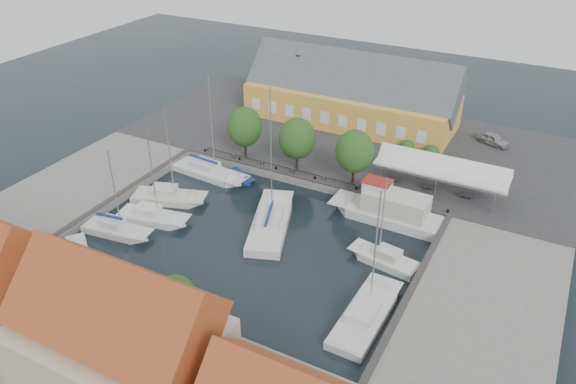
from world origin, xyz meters
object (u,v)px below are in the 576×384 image
(tent_canopy, at_px, (442,170))
(west_boat_b, at_px, (168,198))
(car_red, at_px, (297,145))
(trawler, at_px, (390,211))
(east_boat_b, at_px, (385,261))
(center_sailboat, at_px, (270,225))
(west_boat_a, at_px, (209,173))
(warehouse, at_px, (348,96))
(launch_nw, at_px, (239,178))
(launch_sw, at_px, (78,250))
(west_boat_c, at_px, (152,218))
(east_boat_c, at_px, (365,317))
(west_boat_d, at_px, (116,231))
(car_silver, at_px, (494,139))

(tent_canopy, distance_m, west_boat_b, 29.69)
(car_red, bearing_deg, trawler, -46.85)
(car_red, xyz_separation_m, east_boat_b, (17.01, -15.53, -1.40))
(center_sailboat, xyz_separation_m, west_boat_a, (-11.90, 6.27, -0.09))
(warehouse, bearing_deg, launch_nw, -104.28)
(west_boat_b, bearing_deg, launch_sw, -98.34)
(west_boat_a, height_order, west_boat_c, west_boat_a)
(center_sailboat, xyz_separation_m, east_boat_c, (13.24, -8.00, -0.10))
(warehouse, height_order, trawler, warehouse)
(warehouse, height_order, west_boat_a, west_boat_a)
(west_boat_b, bearing_deg, west_boat_d, -93.96)
(tent_canopy, xyz_separation_m, west_boat_c, (-24.89, -17.91, -3.42))
(warehouse, distance_m, west_boat_a, 23.09)
(west_boat_b, bearing_deg, west_boat_a, 84.56)
(west_boat_a, xyz_separation_m, launch_nw, (3.65, 0.97, -0.18))
(west_boat_a, distance_m, west_boat_b, 6.88)
(west_boat_a, height_order, west_boat_b, west_boat_a)
(east_boat_c, relative_size, west_boat_d, 1.22)
(car_red, bearing_deg, car_silver, 13.91)
(west_boat_b, height_order, launch_sw, west_boat_b)
(car_silver, xyz_separation_m, east_boat_b, (-4.23, -28.49, -1.45))
(warehouse, height_order, east_boat_b, warehouse)
(warehouse, height_order, west_boat_b, warehouse)
(tent_canopy, xyz_separation_m, center_sailboat, (-13.43, -13.37, -3.32))
(trawler, distance_m, west_boat_a, 22.03)
(west_boat_a, bearing_deg, warehouse, 67.37)
(trawler, relative_size, east_boat_c, 0.97)
(warehouse, bearing_deg, car_red, -97.92)
(warehouse, bearing_deg, car_silver, 3.25)
(west_boat_b, bearing_deg, trawler, 18.46)
(car_red, relative_size, east_boat_c, 0.33)
(warehouse, height_order, car_silver, warehouse)
(warehouse, xyz_separation_m, tent_canopy, (16.60, -13.86, -0.74))
(car_red, distance_m, east_boat_c, 29.58)
(warehouse, distance_m, east_boat_b, 31.67)
(car_silver, bearing_deg, launch_nw, 153.05)
(west_boat_a, height_order, launch_nw, west_boat_a)
(warehouse, relative_size, launch_sw, 5.90)
(east_boat_b, distance_m, launch_sw, 28.98)
(tent_canopy, relative_size, launch_nw, 3.04)
(east_boat_c, distance_m, west_boat_b, 26.85)
(east_boat_c, bearing_deg, car_silver, 85.00)
(center_sailboat, xyz_separation_m, east_boat_b, (12.20, -0.15, -0.10))
(west_boat_c, bearing_deg, east_boat_b, 10.51)
(east_boat_b, height_order, west_boat_d, west_boat_d)
(tent_canopy, distance_m, center_sailboat, 19.24)
(car_silver, height_order, launch_sw, car_silver)
(west_boat_d, height_order, launch_nw, west_boat_d)
(warehouse, bearing_deg, east_boat_c, -65.02)
(west_boat_b, bearing_deg, east_boat_b, 0.99)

